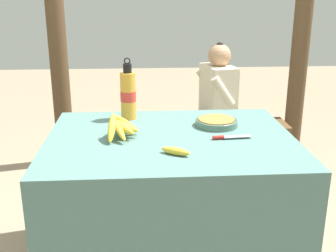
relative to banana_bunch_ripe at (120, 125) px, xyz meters
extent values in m
cube|color=#4C706B|center=(0.25, -0.02, -0.43)|extent=(1.22, 0.94, 0.74)
sphere|color=#4C381E|center=(-0.03, 0.00, 0.00)|extent=(0.04, 0.04, 0.04)
ellipsoid|color=gold|center=(-0.04, -0.06, 0.01)|extent=(0.05, 0.15, 0.13)
ellipsoid|color=gold|center=(0.00, -0.05, 0.00)|extent=(0.09, 0.16, 0.10)
ellipsoid|color=gold|center=(0.01, -0.03, 0.00)|extent=(0.14, 0.11, 0.09)
ellipsoid|color=gold|center=(0.02, -0.01, 0.00)|extent=(0.15, 0.07, 0.08)
ellipsoid|color=gold|center=(0.03, 0.01, 0.00)|extent=(0.14, 0.06, 0.12)
ellipsoid|color=gold|center=(0.02, 0.03, 0.00)|extent=(0.12, 0.10, 0.12)
ellipsoid|color=gold|center=(-0.01, 0.06, 0.00)|extent=(0.09, 0.16, 0.08)
ellipsoid|color=gold|center=(-0.01, 0.05, 0.00)|extent=(0.06, 0.14, 0.10)
cylinder|color=#4C6B5B|center=(0.50, 0.14, -0.05)|extent=(0.22, 0.22, 0.03)
torus|color=#4C6B5B|center=(0.50, 0.14, -0.03)|extent=(0.22, 0.22, 0.01)
cylinder|color=olive|center=(0.50, 0.14, -0.03)|extent=(0.19, 0.19, 0.01)
cylinder|color=gold|center=(0.03, 0.30, 0.07)|extent=(0.08, 0.08, 0.26)
cylinder|color=red|center=(0.03, 0.30, 0.07)|extent=(0.09, 0.09, 0.06)
cylinder|color=black|center=(0.03, 0.30, 0.22)|extent=(0.05, 0.05, 0.05)
torus|color=black|center=(0.03, 0.30, 0.26)|extent=(0.04, 0.01, 0.04)
ellipsoid|color=gold|center=(0.25, -0.25, -0.04)|extent=(0.14, 0.10, 0.03)
cube|color=#BCBCC1|center=(0.57, -0.06, -0.05)|extent=(0.14, 0.04, 0.00)
cylinder|color=maroon|center=(0.48, -0.07, -0.05)|extent=(0.06, 0.02, 0.02)
cube|color=brown|center=(0.44, 1.28, -0.44)|extent=(1.71, 0.32, 0.04)
cube|color=brown|center=(-0.31, 1.16, -0.63)|extent=(0.06, 0.06, 0.35)
cube|color=brown|center=(1.20, 1.16, -0.63)|extent=(0.06, 0.06, 0.35)
cube|color=brown|center=(-0.31, 1.40, -0.63)|extent=(0.06, 0.06, 0.35)
cube|color=brown|center=(1.20, 1.40, -0.63)|extent=(0.06, 0.06, 0.35)
cylinder|color=#564C60|center=(0.49, 1.10, -0.61)|extent=(0.09, 0.09, 0.38)
cylinder|color=#564C60|center=(0.60, 1.13, -0.41)|extent=(0.31, 0.15, 0.09)
cylinder|color=#564C60|center=(0.45, 1.28, -0.61)|extent=(0.09, 0.09, 0.38)
cylinder|color=#564C60|center=(0.56, 1.31, -0.41)|extent=(0.31, 0.15, 0.09)
cube|color=beige|center=(0.72, 1.25, -0.18)|extent=(0.27, 0.37, 0.48)
cylinder|color=beige|center=(0.72, 1.08, -0.10)|extent=(0.21, 0.10, 0.25)
cylinder|color=beige|center=(0.65, 1.40, -0.10)|extent=(0.21, 0.10, 0.25)
sphere|color=tan|center=(0.72, 1.25, 0.15)|extent=(0.18, 0.18, 0.18)
sphere|color=black|center=(0.72, 1.25, 0.21)|extent=(0.07, 0.07, 0.07)
sphere|color=#4C381E|center=(-0.03, 1.28, -0.36)|extent=(0.04, 0.04, 0.04)
ellipsoid|color=#8EA842|center=(-0.01, 1.23, -0.36)|extent=(0.08, 0.14, 0.12)
ellipsoid|color=#8EA842|center=(0.02, 1.26, -0.37)|extent=(0.13, 0.08, 0.07)
ellipsoid|color=#8EA842|center=(0.02, 1.30, -0.36)|extent=(0.14, 0.08, 0.10)
ellipsoid|color=#8EA842|center=(-0.01, 1.33, -0.37)|extent=(0.09, 0.15, 0.08)
camera|label=1|loc=(0.11, -1.97, 0.63)|focal=45.00mm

